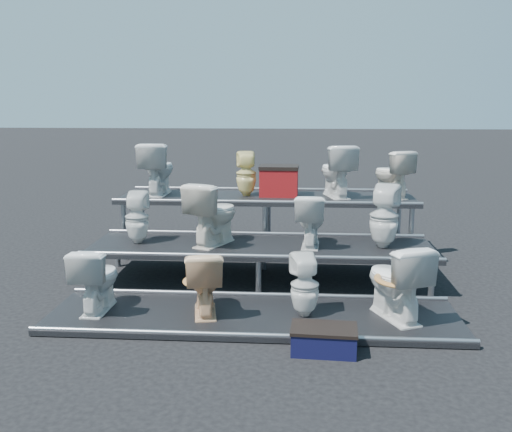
# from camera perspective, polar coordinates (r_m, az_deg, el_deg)

# --- Properties ---
(ground) EXTENTS (80.00, 80.00, 0.00)m
(ground) POSITION_cam_1_polar(r_m,az_deg,el_deg) (7.18, 0.51, -6.46)
(ground) COLOR black
(ground) RESTS_ON ground
(tier_front) EXTENTS (4.20, 1.20, 0.06)m
(tier_front) POSITION_cam_1_polar(r_m,az_deg,el_deg) (5.95, -0.29, -10.03)
(tier_front) COLOR black
(tier_front) RESTS_ON ground
(tier_mid) EXTENTS (4.20, 1.20, 0.46)m
(tier_mid) POSITION_cam_1_polar(r_m,az_deg,el_deg) (7.12, 0.52, -4.70)
(tier_mid) COLOR black
(tier_mid) RESTS_ON ground
(tier_back) EXTENTS (4.20, 1.20, 0.86)m
(tier_back) POSITION_cam_1_polar(r_m,az_deg,el_deg) (8.33, 1.09, -0.89)
(tier_back) COLOR black
(tier_back) RESTS_ON ground
(toilet_0) EXTENTS (0.40, 0.68, 0.68)m
(toilet_0) POSITION_cam_1_polar(r_m,az_deg,el_deg) (6.16, -15.65, -6.04)
(toilet_0) COLOR silver
(toilet_0) RESTS_ON tier_front
(toilet_1) EXTENTS (0.49, 0.72, 0.67)m
(toilet_1) POSITION_cam_1_polar(r_m,az_deg,el_deg) (5.89, -5.22, -6.53)
(toilet_1) COLOR #E4B485
(toilet_1) RESTS_ON tier_front
(toilet_2) EXTENTS (0.35, 0.35, 0.64)m
(toilet_2) POSITION_cam_1_polar(r_m,az_deg,el_deg) (5.82, 4.89, -6.92)
(toilet_2) COLOR silver
(toilet_2) RESTS_ON tier_front
(toilet_3) EXTENTS (0.70, 0.87, 0.78)m
(toilet_3) POSITION_cam_1_polar(r_m,az_deg,el_deg) (5.88, 13.80, -6.30)
(toilet_3) COLOR silver
(toilet_3) RESTS_ON tier_front
(toilet_4) EXTENTS (0.31, 0.31, 0.65)m
(toilet_4) POSITION_cam_1_polar(r_m,az_deg,el_deg) (7.25, -11.81, -0.15)
(toilet_4) COLOR silver
(toilet_4) RESTS_ON tier_mid
(toilet_5) EXTENTS (0.71, 0.88, 0.78)m
(toilet_5) POSITION_cam_1_polar(r_m,az_deg,el_deg) (7.03, -4.30, 0.28)
(toilet_5) COLOR silver
(toilet_5) RESTS_ON tier_mid
(toilet_6) EXTENTS (0.40, 0.66, 0.65)m
(toilet_6) POSITION_cam_1_polar(r_m,az_deg,el_deg) (6.97, 5.45, -0.40)
(toilet_6) COLOR silver
(toilet_6) RESTS_ON tier_mid
(toilet_7) EXTENTS (0.45, 0.45, 0.77)m
(toilet_7) POSITION_cam_1_polar(r_m,az_deg,el_deg) (7.04, 12.70, -0.03)
(toilet_7) COLOR silver
(toilet_7) RESTS_ON tier_mid
(toilet_8) EXTENTS (0.44, 0.76, 0.76)m
(toilet_8) POSITION_cam_1_polar(r_m,az_deg,el_deg) (8.43, -9.82, 4.68)
(toilet_8) COLOR silver
(toilet_8) RESTS_ON tier_back
(toilet_9) EXTENTS (0.33, 0.33, 0.64)m
(toilet_9) POSITION_cam_1_polar(r_m,az_deg,el_deg) (8.22, -0.98, 4.24)
(toilet_9) COLOR #F0E08E
(toilet_9) RESTS_ON tier_back
(toilet_10) EXTENTS (0.59, 0.81, 0.75)m
(toilet_10) POSITION_cam_1_polar(r_m,az_deg,el_deg) (8.20, 8.05, 4.50)
(toilet_10) COLOR silver
(toilet_10) RESTS_ON tier_back
(toilet_11) EXTENTS (0.62, 0.76, 0.67)m
(toilet_11) POSITION_cam_1_polar(r_m,az_deg,el_deg) (8.29, 13.43, 4.12)
(toilet_11) COLOR silver
(toilet_11) RESTS_ON tier_back
(red_crate) EXTENTS (0.55, 0.44, 0.39)m
(red_crate) POSITION_cam_1_polar(r_m,az_deg,el_deg) (8.25, 2.31, 3.39)
(red_crate) COLOR maroon
(red_crate) RESTS_ON tier_back
(step_stool) EXTENTS (0.59, 0.37, 0.21)m
(step_stool) POSITION_cam_1_polar(r_m,az_deg,el_deg) (5.24, 6.79, -12.31)
(step_stool) COLOR black
(step_stool) RESTS_ON ground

